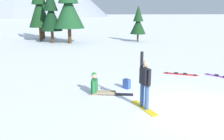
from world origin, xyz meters
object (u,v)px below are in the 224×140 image
backpack_blue (127,84)px  pine_tree_broad (68,5)px  pine_tree_short (138,22)px  snowboarder_midground (99,87)px  snowboarder_foreground (145,83)px  loose_snowboard_far_spare (181,74)px  pine_tree_young (42,10)px  pine_tree_twin (39,6)px  loose_snowboard_near_right (221,77)px  pine_tree_slender (51,12)px

backpack_blue → pine_tree_broad: (-1.94, 16.82, 3.94)m
pine_tree_short → snowboarder_midground: bearing=-113.3°
pine_tree_broad → snowboarder_foreground: bearing=-84.2°
loose_snowboard_far_spare → pine_tree_young: 22.75m
pine_tree_young → pine_tree_twin: (-0.11, -2.72, 0.46)m
snowboarder_foreground → backpack_blue: 2.44m
backpack_blue → pine_tree_short: pine_tree_short is taller
pine_tree_broad → pine_tree_short: pine_tree_broad is taller
loose_snowboard_near_right → loose_snowboard_far_spare: (-1.86, 0.95, -0.00)m
loose_snowboard_near_right → pine_tree_twin: (-10.74, 18.91, 4.09)m
pine_tree_short → loose_snowboard_near_right: bearing=-91.8°
loose_snowboard_near_right → pine_tree_slender: pine_tree_slender is taller
pine_tree_slender → pine_tree_twin: (-1.41, 2.16, 0.73)m
pine_tree_young → pine_tree_twin: bearing=-92.3°
snowboarder_foreground → backpack_blue: (-0.00, 2.32, -0.75)m
snowboarder_foreground → pine_tree_twin: size_ratio=0.27×
loose_snowboard_near_right → pine_tree_young: pine_tree_young is taller
snowboarder_midground → loose_snowboard_far_spare: size_ratio=1.01×
pine_tree_broad → pine_tree_young: (-3.20, 5.63, -0.51)m
loose_snowboard_far_spare → backpack_blue: backpack_blue is taller
loose_snowboard_near_right → pine_tree_short: bearing=88.2°
snowboarder_foreground → pine_tree_young: 25.44m
snowboarder_midground → pine_tree_broad: pine_tree_broad is taller
pine_tree_short → pine_tree_young: bearing=152.3°
pine_tree_slender → pine_tree_broad: bearing=-21.5°
pine_tree_broad → pine_tree_slender: size_ratio=1.23×
snowboarder_foreground → loose_snowboard_far_spare: size_ratio=1.14×
snowboarder_foreground → loose_snowboard_far_spare: snowboarder_foreground is taller
pine_tree_slender → snowboarder_midground: bearing=-82.2°
backpack_blue → pine_tree_slender: bearing=102.3°
snowboarder_midground → loose_snowboard_far_spare: snowboarder_midground is taller
loose_snowboard_far_spare → pine_tree_broad: 16.57m
snowboarder_foreground → loose_snowboard_near_right: bearing=29.8°
backpack_blue → pine_tree_broad: size_ratio=0.06×
pine_tree_broad → loose_snowboard_near_right: bearing=-65.1°
snowboarder_midground → pine_tree_twin: size_ratio=0.24×
pine_tree_short → snowboarder_foreground: bearing=-107.5°
snowboarder_foreground → backpack_blue: bearing=90.1°
snowboarder_midground → backpack_blue: (1.38, 0.48, -0.11)m
pine_tree_broad → pine_tree_twin: size_ratio=1.01×
pine_tree_broad → pine_tree_twin: pine_tree_broad is taller
pine_tree_slender → pine_tree_short: 9.92m
pine_tree_twin → pine_tree_broad: bearing=-41.3°
snowboarder_foreground → snowboarder_midground: bearing=126.9°
snowboarder_midground → pine_tree_young: pine_tree_young is taller
loose_snowboard_near_right → backpack_blue: bearing=-171.5°
loose_snowboard_near_right → pine_tree_slender: size_ratio=0.27×
pine_tree_slender → pine_tree_twin: size_ratio=0.82×
snowboarder_midground → loose_snowboard_near_right: 7.00m
loose_snowboard_near_right → pine_tree_short: 15.97m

